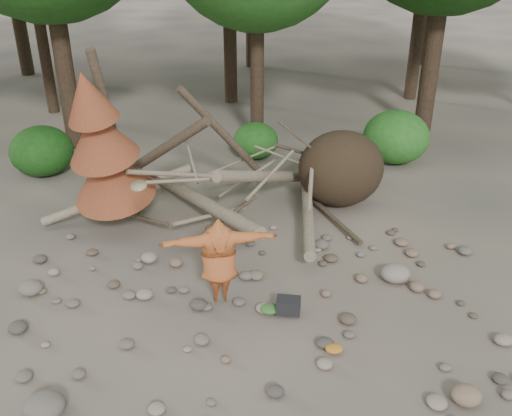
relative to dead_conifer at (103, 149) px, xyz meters
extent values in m
plane|color=#514C44|center=(3.12, -3.37, -2.11)|extent=(120.00, 120.00, 0.00)
ellipsoid|color=#332619|center=(5.72, 0.93, -1.12)|extent=(2.20, 1.87, 1.98)
cylinder|color=gray|center=(2.12, 0.33, -1.56)|extent=(2.61, 5.11, 1.08)
cylinder|color=gray|center=(3.92, 0.83, -1.21)|extent=(3.18, 3.71, 1.90)
cylinder|color=brown|center=(0.92, 1.23, -0.71)|extent=(3.08, 1.91, 2.49)
cylinder|color=gray|center=(4.72, 0.13, -1.76)|extent=(1.13, 4.98, 0.43)
cylinder|color=brown|center=(2.82, 1.43, -0.31)|extent=(2.39, 1.03, 2.89)
cylinder|color=gray|center=(0.12, 0.63, -1.41)|extent=(3.71, 0.86, 1.20)
cylinder|color=#4C3F30|center=(0.62, 0.13, -1.81)|extent=(1.52, 1.70, 0.49)
cylinder|color=gray|center=(3.32, 1.03, -1.31)|extent=(1.57, 0.85, 0.69)
cylinder|color=#4C3F30|center=(4.92, 1.53, -0.91)|extent=(1.92, 1.25, 1.10)
cylinder|color=gray|center=(1.92, 0.83, -0.61)|extent=(0.37, 1.42, 0.85)
cylinder|color=#4C3F30|center=(5.32, -0.17, -1.96)|extent=(0.79, 2.54, 0.12)
cylinder|color=gray|center=(2.32, -0.27, -1.66)|extent=(1.78, 1.11, 0.29)
cylinder|color=#4C3F30|center=(0.22, 0.43, 0.09)|extent=(0.67, 1.13, 4.35)
cone|color=brown|center=(0.06, 0.12, -0.61)|extent=(2.06, 2.13, 1.86)
cone|color=brown|center=(-0.05, -0.09, 0.39)|extent=(1.71, 1.78, 1.65)
cone|color=brown|center=(-0.14, -0.28, 1.29)|extent=(1.23, 1.30, 1.41)
cylinder|color=#38281C|center=(-1.88, 6.13, 2.37)|extent=(0.56, 0.56, 8.96)
cylinder|color=#38281C|center=(4.12, 5.83, 1.46)|extent=(0.44, 0.44, 7.14)
cylinder|color=#38281C|center=(-3.38, 10.13, 1.67)|extent=(0.42, 0.42, 7.56)
ellipsoid|color=#1A4D14|center=(-2.38, 3.83, -1.39)|extent=(1.80, 1.80, 1.44)
ellipsoid|color=#23611C|center=(3.92, 4.43, -1.55)|extent=(1.40, 1.40, 1.12)
ellipsoid|color=#2D7324|center=(8.12, 3.63, -1.31)|extent=(2.00, 2.00, 1.60)
imported|color=#AE5427|center=(2.37, -3.10, -1.15)|extent=(2.20, 0.70, 1.77)
cylinder|color=#897756|center=(1.01, -2.89, 0.36)|extent=(0.35, 0.34, 0.15)
cube|color=black|center=(3.62, -3.63, -1.96)|extent=(0.51, 0.40, 0.30)
ellipsoid|color=#356729|center=(3.28, -3.57, -2.04)|extent=(0.37, 0.31, 0.14)
ellipsoid|color=#B5731F|center=(4.22, -4.79, -2.06)|extent=(0.31, 0.25, 0.11)
ellipsoid|color=#625C52|center=(-0.39, -5.66, -1.92)|extent=(0.62, 0.56, 0.37)
ellipsoid|color=#816B50|center=(5.98, -6.11, -1.97)|extent=(0.48, 0.43, 0.29)
ellipsoid|color=gray|center=(5.99, -2.75, -1.93)|extent=(0.61, 0.55, 0.37)
ellipsoid|color=#6A6259|center=(-1.35, -2.39, -1.97)|extent=(0.48, 0.44, 0.29)
camera|label=1|loc=(2.04, -12.22, 4.51)|focal=40.00mm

